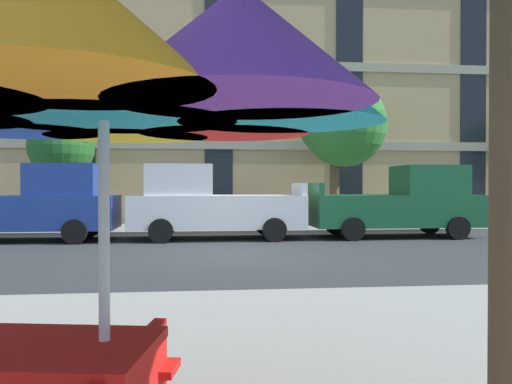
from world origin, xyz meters
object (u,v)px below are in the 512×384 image
Objects in this scene: pickup_white at (209,204)px; pickup_green at (401,204)px; pickup_blue at (34,205)px; street_tree_left at (62,144)px; street_tree_middle at (337,121)px; patio_umbrella at (104,73)px.

pickup_white and pickup_green have the same top height.
pickup_blue is at bearing 180.00° from pickup_green.
street_tree_middle reaches higher than street_tree_left.
patio_umbrella is (4.24, -16.04, -0.81)m from street_tree_left.
pickup_white is at bearing 180.00° from pickup_green.
pickup_blue and pickup_white have the same top height.
street_tree_middle is at bearing 19.14° from pickup_blue.
street_tree_left is at bearing -179.72° from street_tree_middle.
pickup_white is 1.67× the size of patio_umbrella.
pickup_white is at bearing -144.64° from street_tree_middle.
street_tree_middle is at bearing 70.88° from patio_umbrella.
street_tree_left is 0.77× the size of street_tree_middle.
street_tree_left is 16.61m from patio_umbrella.
street_tree_left reaches higher than pickup_blue.
pickup_blue is 10.90m from pickup_green.
pickup_green is 1.67× the size of patio_umbrella.
street_tree_middle is at bearing 108.50° from pickup_green.
pickup_green is 1.23× the size of street_tree_left.
patio_umbrella is (-0.80, -12.70, 1.18)m from pickup_white.
street_tree_middle is (-1.13, 3.39, 2.94)m from pickup_green.
pickup_blue is 0.94× the size of street_tree_middle.
street_tree_middle is at bearing 0.28° from street_tree_left.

